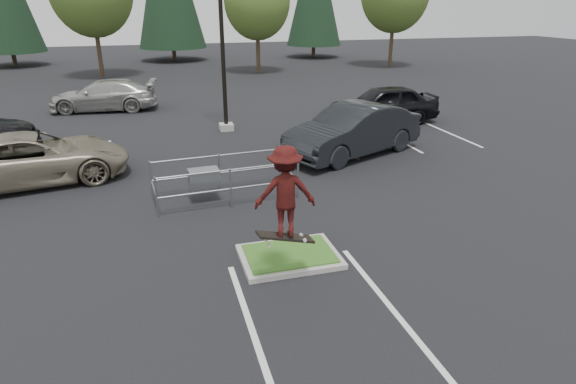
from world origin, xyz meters
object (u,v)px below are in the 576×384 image
object	(u,v)px
light_pole	(221,24)
car_r_charc	(353,131)
car_far_silver	(104,95)
car_l_tan	(31,159)
skateboarder	(285,193)
decid_c	(257,3)
cart_corral	(209,177)
car_r_black	(384,104)

from	to	relation	value
light_pole	car_r_charc	world-z (taller)	light_pole
car_far_silver	car_r_charc	bearing A→B (deg)	48.12
light_pole	car_l_tan	world-z (taller)	light_pole
light_pole	skateboarder	distance (m)	13.27
decid_c	skateboarder	distance (m)	31.64
decid_c	cart_corral	world-z (taller)	decid_c
car_l_tan	car_r_charc	world-z (taller)	car_r_charc
light_pole	decid_c	xyz separation A→B (m)	(5.49, 17.83, 0.69)
car_l_tan	car_r_charc	distance (m)	11.00
cart_corral	car_far_silver	distance (m)	14.52
car_r_charc	car_r_black	size ratio (longest dim) A/B	1.10
car_r_charc	car_far_silver	distance (m)	14.54
skateboarder	car_far_silver	distance (m)	19.60
cart_corral	decid_c	bearing A→B (deg)	70.02
car_r_black	car_far_silver	size ratio (longest dim) A/B	0.94
light_pole	cart_corral	xyz separation A→B (m)	(-1.78, -8.03, -3.83)
decid_c	car_l_tan	size ratio (longest dim) A/B	1.45
decid_c	car_r_charc	world-z (taller)	decid_c
decid_c	car_r_charc	xyz separation A→B (m)	(-1.49, -22.83, -4.31)
car_r_black	car_l_tan	bearing A→B (deg)	-69.08
car_r_charc	car_r_black	world-z (taller)	car_r_charc
cart_corral	skateboarder	xyz separation A→B (m)	(0.91, -4.97, 1.32)
cart_corral	light_pole	bearing A→B (deg)	73.22
cart_corral	car_l_tan	xyz separation A→B (m)	(-5.22, 3.03, 0.07)
light_pole	car_r_charc	bearing A→B (deg)	-51.34
car_r_charc	car_r_black	bearing A→B (deg)	118.27
car_far_silver	car_r_black	bearing A→B (deg)	70.74
light_pole	cart_corral	world-z (taller)	light_pole
skateboarder	car_l_tan	distance (m)	10.15
decid_c	car_l_tan	distance (m)	26.40
car_l_tan	car_far_silver	size ratio (longest dim) A/B	1.06
decid_c	car_l_tan	xyz separation A→B (m)	(-12.49, -22.83, -4.45)
cart_corral	car_r_charc	size ratio (longest dim) A/B	0.74
decid_c	cart_corral	xyz separation A→B (m)	(-7.27, -25.87, -4.52)
skateboarder	light_pole	bearing A→B (deg)	-86.12
light_pole	skateboarder	xyz separation A→B (m)	(-0.87, -13.00, -2.50)
cart_corral	skateboarder	size ratio (longest dim) A/B	2.04
light_pole	car_far_silver	world-z (taller)	light_pole
light_pole	car_far_silver	distance (m)	8.97
light_pole	car_r_black	bearing A→B (deg)	-3.81
decid_c	car_r_black	bearing A→B (deg)	-83.75
skateboarder	car_l_tan	xyz separation A→B (m)	(-6.13, 8.00, -1.25)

